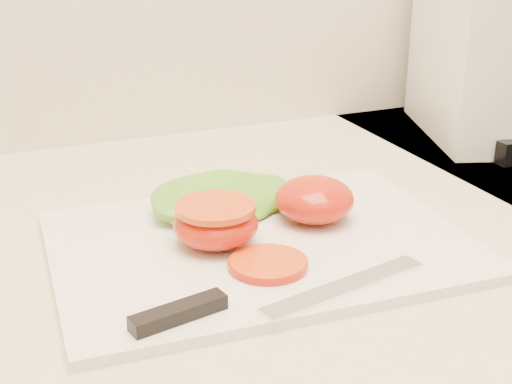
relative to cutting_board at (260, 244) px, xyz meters
name	(u,v)px	position (x,y,z in m)	size (l,w,h in m)	color
cutting_board	(260,244)	(0.00, 0.00, 0.00)	(0.39, 0.28, 0.01)	white
tomato_half_dome	(314,199)	(0.07, 0.02, 0.03)	(0.08, 0.08, 0.04)	red
tomato_half_cut	(216,223)	(-0.04, 0.01, 0.03)	(0.08, 0.08, 0.04)	red
tomato_slice_0	(268,264)	(-0.02, -0.05, 0.01)	(0.07, 0.07, 0.01)	#CD5810
lettuce_leaf_0	(219,198)	(-0.01, 0.08, 0.02)	(0.15, 0.10, 0.03)	#6EC133
lettuce_leaf_1	(260,193)	(0.04, 0.08, 0.02)	(0.10, 0.07, 0.02)	#6EC133
knife	(247,302)	(-0.06, -0.11, 0.01)	(0.26, 0.05, 0.01)	silver
appliance	(508,28)	(0.46, 0.22, 0.15)	(0.20, 0.25, 0.30)	white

